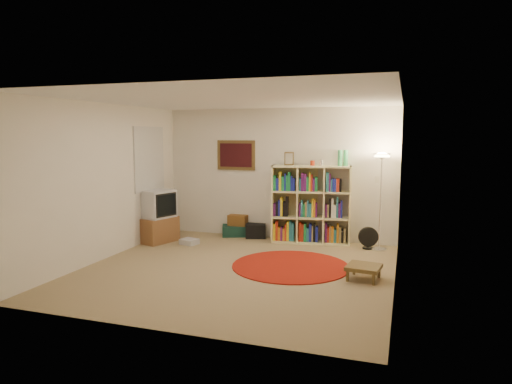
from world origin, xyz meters
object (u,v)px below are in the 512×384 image
at_px(bookshelf, 310,206).
at_px(suitcase, 239,230).
at_px(tv_stand, 158,217).
at_px(floor_lamp, 381,170).
at_px(floor_fan, 368,238).
at_px(side_table, 364,268).

height_order(bookshelf, suitcase, bookshelf).
bearing_deg(tv_stand, suitcase, 56.23).
height_order(tv_stand, suitcase, tv_stand).
xyz_separation_m(tv_stand, suitcase, (1.24, 0.98, -0.37)).
relative_size(floor_lamp, floor_fan, 4.29).
distance_m(bookshelf, side_table, 2.33).
xyz_separation_m(bookshelf, side_table, (1.17, -1.95, -0.53)).
bearing_deg(floor_lamp, suitcase, 173.03).
distance_m(floor_lamp, tv_stand, 4.13).
bearing_deg(suitcase, floor_lamp, -28.60).
distance_m(suitcase, side_table, 3.36).
bearing_deg(bookshelf, suitcase, 165.39).
distance_m(floor_fan, tv_stand, 3.85).
bearing_deg(side_table, bookshelf, 120.98).
bearing_deg(floor_fan, tv_stand, 171.70).
bearing_deg(floor_fan, floor_lamp, -20.73).
xyz_separation_m(bookshelf, suitcase, (-1.46, 0.15, -0.59)).
distance_m(tv_stand, side_table, 4.03).
bearing_deg(side_table, suitcase, 141.46).
bearing_deg(floor_fan, suitcase, 154.53).
xyz_separation_m(bookshelf, floor_fan, (1.09, -0.18, -0.50)).
xyz_separation_m(floor_lamp, floor_fan, (-0.19, 0.01, -1.21)).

